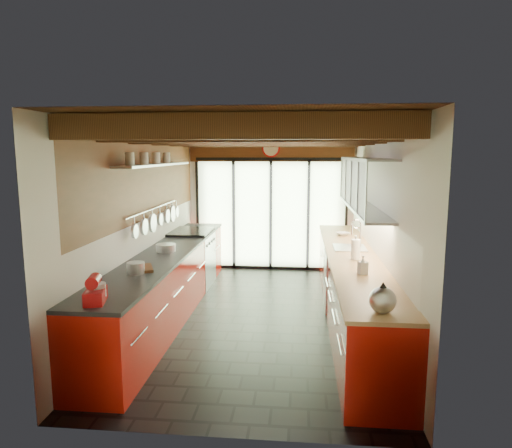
# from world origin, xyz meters

# --- Properties ---
(ground) EXTENTS (5.50, 5.50, 0.00)m
(ground) POSITION_xyz_m (0.00, 0.00, 0.00)
(ground) COLOR black
(ground) RESTS_ON ground
(room_shell) EXTENTS (5.50, 5.50, 5.50)m
(room_shell) POSITION_xyz_m (0.00, 0.00, 1.65)
(room_shell) COLOR silver
(room_shell) RESTS_ON ground
(ceiling_beams) EXTENTS (3.14, 5.06, 4.90)m
(ceiling_beams) POSITION_xyz_m (-0.00, 0.38, 2.46)
(ceiling_beams) COLOR #593316
(ceiling_beams) RESTS_ON ground
(glass_door) EXTENTS (2.95, 0.10, 2.90)m
(glass_door) POSITION_xyz_m (0.00, 2.69, 1.66)
(glass_door) COLOR #C6EAAD
(glass_door) RESTS_ON ground
(left_counter) EXTENTS (0.68, 5.00, 0.92)m
(left_counter) POSITION_xyz_m (-1.28, 0.00, 0.46)
(left_counter) COLOR #B8160B
(left_counter) RESTS_ON ground
(range_stove) EXTENTS (0.66, 0.90, 0.97)m
(range_stove) POSITION_xyz_m (-1.28, 1.45, 0.47)
(range_stove) COLOR silver
(range_stove) RESTS_ON ground
(right_counter) EXTENTS (0.68, 5.00, 0.92)m
(right_counter) POSITION_xyz_m (1.27, 0.00, 0.46)
(right_counter) COLOR #B8160B
(right_counter) RESTS_ON ground
(sink_assembly) EXTENTS (0.45, 0.52, 0.43)m
(sink_assembly) POSITION_xyz_m (1.29, 0.40, 0.96)
(sink_assembly) COLOR silver
(sink_assembly) RESTS_ON right_counter
(upper_cabinets_right) EXTENTS (0.34, 3.00, 3.00)m
(upper_cabinets_right) POSITION_xyz_m (1.43, 0.30, 1.85)
(upper_cabinets_right) COLOR silver
(upper_cabinets_right) RESTS_ON ground
(left_wall_fixtures) EXTENTS (0.28, 2.60, 0.96)m
(left_wall_fixtures) POSITION_xyz_m (-1.47, 0.29, 1.78)
(left_wall_fixtures) COLOR silver
(left_wall_fixtures) RESTS_ON ground
(stand_mixer) EXTENTS (0.23, 0.32, 0.27)m
(stand_mixer) POSITION_xyz_m (-1.27, -2.24, 1.02)
(stand_mixer) COLOR #B70E11
(stand_mixer) RESTS_ON left_counter
(pot_large) EXTENTS (0.24, 0.24, 0.13)m
(pot_large) POSITION_xyz_m (-1.27, -1.23, 0.98)
(pot_large) COLOR silver
(pot_large) RESTS_ON left_counter
(pot_small) EXTENTS (0.29, 0.29, 0.10)m
(pot_small) POSITION_xyz_m (-1.27, -0.06, 0.97)
(pot_small) COLOR silver
(pot_small) RESTS_ON left_counter
(cutting_board) EXTENTS (0.38, 0.43, 0.03)m
(cutting_board) POSITION_xyz_m (-1.27, -1.07, 0.94)
(cutting_board) COLOR brown
(cutting_board) RESTS_ON left_counter
(kettle) EXTENTS (0.30, 0.32, 0.27)m
(kettle) POSITION_xyz_m (1.27, -2.25, 1.04)
(kettle) COLOR silver
(kettle) RESTS_ON right_counter
(paper_towel) EXTENTS (0.12, 0.12, 0.31)m
(paper_towel) POSITION_xyz_m (1.27, -0.31, 1.05)
(paper_towel) COLOR white
(paper_towel) RESTS_ON right_counter
(soap_bottle) EXTENTS (0.12, 0.12, 0.21)m
(soap_bottle) POSITION_xyz_m (1.27, -1.01, 1.03)
(soap_bottle) COLOR silver
(soap_bottle) RESTS_ON right_counter
(bowl) EXTENTS (0.27, 0.27, 0.05)m
(bowl) POSITION_xyz_m (1.27, 1.43, 0.95)
(bowl) COLOR silver
(bowl) RESTS_ON right_counter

